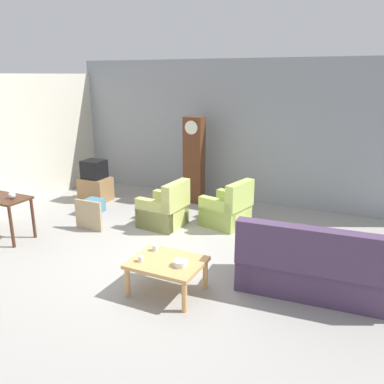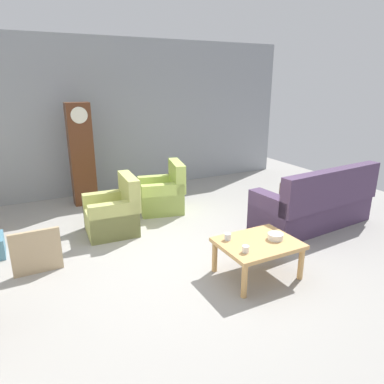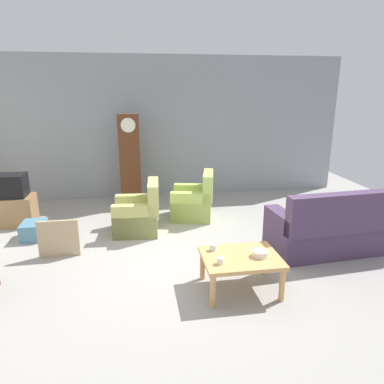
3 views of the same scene
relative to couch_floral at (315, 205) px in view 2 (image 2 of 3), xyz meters
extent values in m
plane|color=#999691|center=(-2.39, -0.02, -0.36)|extent=(10.40, 10.40, 0.00)
cube|color=gray|center=(-2.39, 3.58, 1.24)|extent=(8.40, 0.16, 3.20)
cube|color=#4C3856|center=(0.00, 0.07, -0.14)|extent=(2.16, 1.00, 0.44)
cube|color=#4C3856|center=(0.02, -0.29, 0.38)|extent=(2.11, 0.36, 0.60)
cube|color=#4C3856|center=(0.92, 0.14, -0.02)|extent=(0.30, 0.86, 0.68)
cube|color=#4C3856|center=(-0.93, 0.00, -0.02)|extent=(0.30, 0.86, 0.68)
cube|color=#C6B284|center=(0.47, 0.15, 0.26)|extent=(0.37, 0.15, 0.36)
cube|color=#9E8966|center=(-0.01, 0.12, 0.26)|extent=(0.36, 0.12, 0.36)
cube|color=brown|center=(-0.49, 0.08, 0.26)|extent=(0.37, 0.16, 0.36)
cube|color=#B7BC66|center=(-3.12, 1.28, -0.16)|extent=(0.81, 0.81, 0.40)
cube|color=#B7BC66|center=(-2.80, 1.26, 0.30)|extent=(0.23, 0.77, 0.52)
cube|color=#B7BC66|center=(-3.10, 1.58, -0.06)|extent=(0.77, 0.21, 0.60)
cube|color=#B7BC66|center=(-3.14, 0.99, -0.06)|extent=(0.77, 0.21, 0.60)
cube|color=#B1C95F|center=(-2.03, 1.86, -0.16)|extent=(0.91, 0.91, 0.40)
cube|color=#B1C95F|center=(-1.71, 1.78, 0.30)|extent=(0.35, 0.78, 0.52)
cube|color=#B1C95F|center=(-1.96, 2.15, -0.06)|extent=(0.78, 0.33, 0.60)
cube|color=#B1C95F|center=(-2.09, 1.56, -0.06)|extent=(0.78, 0.33, 0.60)
cube|color=tan|center=(-1.84, -0.85, 0.08)|extent=(0.96, 0.76, 0.05)
cylinder|color=tan|center=(-2.26, -1.17, -0.15)|extent=(0.07, 0.07, 0.41)
cylinder|color=tan|center=(-1.41, -1.17, -0.15)|extent=(0.07, 0.07, 0.41)
cylinder|color=tan|center=(-2.26, -0.52, -0.15)|extent=(0.07, 0.07, 0.41)
cylinder|color=tan|center=(-1.41, -0.52, -0.15)|extent=(0.07, 0.07, 0.41)
cube|color=#562D19|center=(-3.20, 2.91, 0.63)|extent=(0.44, 0.28, 1.97)
cylinder|color=silver|center=(-3.20, 2.76, 1.39)|extent=(0.30, 0.02, 0.30)
cube|color=tan|center=(-4.28, 0.48, -0.07)|extent=(0.60, 0.05, 0.58)
cylinder|color=white|center=(-2.14, -1.01, 0.15)|extent=(0.08, 0.08, 0.08)
cylinder|color=silver|center=(-2.15, -0.63, 0.15)|extent=(0.08, 0.08, 0.08)
cylinder|color=white|center=(-1.61, -0.89, 0.15)|extent=(0.19, 0.19, 0.08)
camera|label=1|loc=(0.52, -5.01, 2.50)|focal=36.74mm
camera|label=2|loc=(-4.37, -3.97, 2.01)|focal=32.93mm
camera|label=3|loc=(-3.08, -4.70, 2.10)|focal=33.09mm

